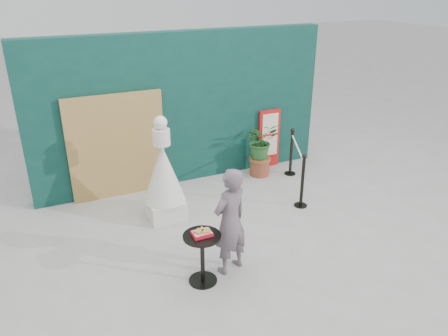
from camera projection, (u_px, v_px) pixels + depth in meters
The scene contains 10 objects.
ground at pixel (257, 257), 6.66m from camera, with size 60.00×60.00×0.00m, color #ADAAA5.
back_wall at pixel (183, 109), 8.67m from camera, with size 6.00×0.30×3.00m, color #0B332F.
bamboo_fence at pixel (117, 147), 8.16m from camera, with size 1.80×0.08×2.00m, color tan.
woman at pixel (230, 221), 6.06m from camera, with size 0.58×0.38×1.60m, color #655661.
menu_board at pixel (269, 139), 9.58m from camera, with size 0.50×0.07×1.30m.
statue at pixel (164, 178), 7.46m from camera, with size 0.73×0.73×1.86m.
cafe_table at pixel (202, 251), 5.93m from camera, with size 0.52×0.52×0.75m.
food_basket at pixel (202, 233), 5.82m from camera, with size 0.26×0.19×0.11m.
planter at pixel (260, 145), 9.14m from camera, with size 0.68×0.59×1.16m.
stanchion_barrier at pixel (296, 166), 8.59m from camera, with size 0.84×1.54×1.03m.
Camera 1 is at (-2.78, -4.82, 3.92)m, focal length 35.00 mm.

